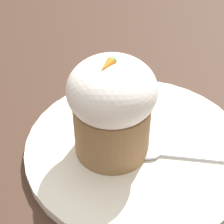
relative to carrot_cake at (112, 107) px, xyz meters
name	(u,v)px	position (x,y,z in m)	size (l,w,h in m)	color
ground_plane	(136,151)	(-0.02, 0.02, -0.07)	(4.00, 4.00, 0.00)	#3D281E
dessert_plate	(137,147)	(-0.02, 0.02, -0.07)	(0.26, 0.26, 0.01)	white
carrot_cake	(112,107)	(0.00, 0.00, 0.00)	(0.09, 0.09, 0.12)	olive
spoon	(165,152)	(-0.03, 0.05, -0.06)	(0.08, 0.12, 0.01)	silver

